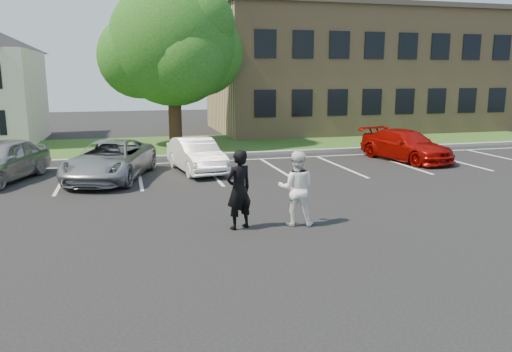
{
  "coord_description": "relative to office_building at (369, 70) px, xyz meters",
  "views": [
    {
      "loc": [
        -3.29,
        -11.39,
        3.86
      ],
      "look_at": [
        0.0,
        1.0,
        1.25
      ],
      "focal_mm": 35.0,
      "sensor_mm": 36.0,
      "label": 1
    }
  ],
  "objects": [
    {
      "name": "ground_plane",
      "position": [
        -14.0,
        -21.99,
        -4.16
      ],
      "size": [
        90.0,
        90.0,
        0.0
      ],
      "primitive_type": "plane",
      "color": "black",
      "rests_on": "ground"
    },
    {
      "name": "car_silver_minivan",
      "position": [
        -17.85,
        -14.23,
        -3.43
      ],
      "size": [
        3.86,
        5.69,
        1.45
      ],
      "primitive_type": "imported",
      "rotation": [
        0.0,
        0.0,
        -0.31
      ],
      "color": "#95979B",
      "rests_on": "ground"
    },
    {
      "name": "tree",
      "position": [
        -14.5,
        -6.05,
        1.19
      ],
      "size": [
        7.8,
        7.2,
        8.8
      ],
      "color": "black",
      "rests_on": "ground"
    },
    {
      "name": "car_red_compact",
      "position": [
        -4.88,
        -13.32,
        -3.47
      ],
      "size": [
        3.01,
        5.1,
        1.38
      ],
      "primitive_type": "imported",
      "rotation": [
        0.0,
        0.0,
        0.24
      ],
      "color": "#970904",
      "rests_on": "ground"
    },
    {
      "name": "curb",
      "position": [
        -14.0,
        -9.99,
        -4.08
      ],
      "size": [
        40.0,
        0.3,
        0.15
      ],
      "primitive_type": "cube",
      "color": "gray",
      "rests_on": "ground"
    },
    {
      "name": "stall_lines",
      "position": [
        -12.6,
        -13.04,
        -4.15
      ],
      "size": [
        34.0,
        5.36,
        0.01
      ],
      "color": "silver",
      "rests_on": "ground"
    },
    {
      "name": "man_white_shirt",
      "position": [
        -13.06,
        -21.5,
        -3.18
      ],
      "size": [
        1.13,
        1.0,
        1.95
      ],
      "primitive_type": "imported",
      "rotation": [
        0.0,
        0.0,
        2.82
      ],
      "color": "white",
      "rests_on": "ground"
    },
    {
      "name": "car_silver_west",
      "position": [
        -21.72,
        -13.6,
        -3.38
      ],
      "size": [
        3.32,
        4.93,
        1.56
      ],
      "primitive_type": "imported",
      "rotation": [
        0.0,
        0.0,
        -0.35
      ],
      "color": "#A0A0A4",
      "rests_on": "ground"
    },
    {
      "name": "grass_strip",
      "position": [
        -14.0,
        -5.99,
        -4.12
      ],
      "size": [
        44.0,
        8.0,
        0.08
      ],
      "primitive_type": "cube",
      "color": "#1A3F15",
      "rests_on": "ground"
    },
    {
      "name": "office_building",
      "position": [
        0.0,
        0.0,
        0.0
      ],
      "size": [
        22.4,
        10.4,
        8.3
      ],
      "color": "#A18258",
      "rests_on": "ground"
    },
    {
      "name": "car_white_sedan",
      "position": [
        -14.52,
        -13.57,
        -3.48
      ],
      "size": [
        2.07,
        4.29,
        1.36
      ],
      "primitive_type": "imported",
      "rotation": [
        0.0,
        0.0,
        0.16
      ],
      "color": "white",
      "rests_on": "ground"
    },
    {
      "name": "man_black_suit",
      "position": [
        -14.57,
        -21.45,
        -3.14
      ],
      "size": [
        0.87,
        0.74,
        2.04
      ],
      "primitive_type": "imported",
      "rotation": [
        0.0,
        0.0,
        3.54
      ],
      "color": "black",
      "rests_on": "ground"
    }
  ]
}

